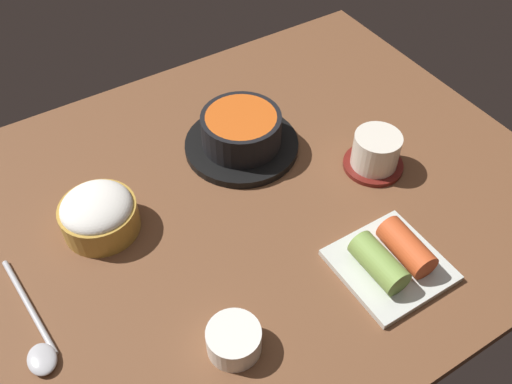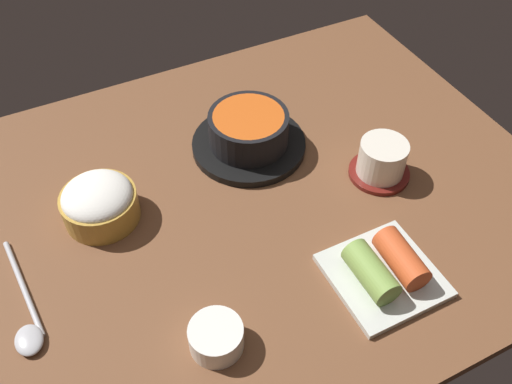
% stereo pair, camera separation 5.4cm
% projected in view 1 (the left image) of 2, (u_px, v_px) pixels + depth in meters
% --- Properties ---
extents(dining_table, '(1.00, 0.76, 0.02)m').
position_uv_depth(dining_table, '(239.00, 206.00, 0.89)').
color(dining_table, brown).
rests_on(dining_table, ground).
extents(stone_pot, '(0.20, 0.20, 0.07)m').
position_uv_depth(stone_pot, '(241.00, 134.00, 0.94)').
color(stone_pot, black).
rests_on(stone_pot, dining_table).
extents(rice_bowl, '(0.12, 0.12, 0.07)m').
position_uv_depth(rice_bowl, '(98.00, 213.00, 0.82)').
color(rice_bowl, '#B78C38').
rests_on(rice_bowl, dining_table).
extents(tea_cup_with_saucer, '(0.10, 0.10, 0.07)m').
position_uv_depth(tea_cup_with_saucer, '(376.00, 152.00, 0.91)').
color(tea_cup_with_saucer, maroon).
rests_on(tea_cup_with_saucer, dining_table).
extents(kimchi_plate, '(0.14, 0.14, 0.05)m').
position_uv_depth(kimchi_plate, '(391.00, 259.00, 0.79)').
color(kimchi_plate, silver).
rests_on(kimchi_plate, dining_table).
extents(side_bowl_near, '(0.07, 0.07, 0.04)m').
position_uv_depth(side_bowl_near, '(234.00, 339.00, 0.70)').
color(side_bowl_near, white).
rests_on(side_bowl_near, dining_table).
extents(spoon, '(0.04, 0.20, 0.01)m').
position_uv_depth(spoon, '(37.00, 340.00, 0.72)').
color(spoon, '#B7B7BC').
rests_on(spoon, dining_table).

